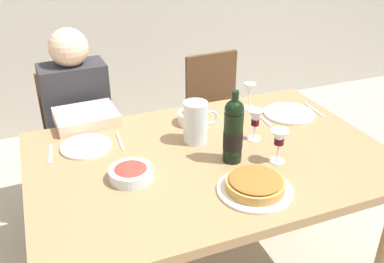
{
  "coord_description": "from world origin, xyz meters",
  "views": [
    {
      "loc": [
        -0.63,
        -1.39,
        1.68
      ],
      "look_at": [
        -0.04,
        0.1,
        0.83
      ],
      "focal_mm": 39.29,
      "sensor_mm": 36.0,
      "label": 1
    }
  ],
  "objects_px": {
    "wine_glass_centre": "(255,119)",
    "wine_glass_right_diner": "(279,139)",
    "wine_bottle": "(233,131)",
    "dining_table": "(210,173)",
    "chair_right": "(218,113)",
    "salad_bowl": "(131,172)",
    "olive_bowl": "(192,117)",
    "dinner_plate_right_setting": "(289,113)",
    "chair_left": "(78,135)",
    "baked_tart": "(255,185)",
    "dinner_plate_left_setting": "(86,146)",
    "water_pitcher": "(196,124)",
    "diner_left": "(84,134)",
    "wine_glass_left_diner": "(250,91)"
  },
  "relations": [
    {
      "from": "water_pitcher",
      "to": "wine_glass_left_diner",
      "type": "distance_m",
      "value": 0.45
    },
    {
      "from": "wine_glass_centre",
      "to": "dinner_plate_right_setting",
      "type": "height_order",
      "value": "wine_glass_centre"
    },
    {
      "from": "olive_bowl",
      "to": "chair_left",
      "type": "relative_size",
      "value": 0.16
    },
    {
      "from": "chair_left",
      "to": "diner_left",
      "type": "height_order",
      "value": "diner_left"
    },
    {
      "from": "dinner_plate_left_setting",
      "to": "dining_table",
      "type": "bearing_deg",
      "value": -27.84
    },
    {
      "from": "dining_table",
      "to": "dinner_plate_left_setting",
      "type": "height_order",
      "value": "dinner_plate_left_setting"
    },
    {
      "from": "chair_right",
      "to": "water_pitcher",
      "type": "bearing_deg",
      "value": 54.58
    },
    {
      "from": "salad_bowl",
      "to": "olive_bowl",
      "type": "height_order",
      "value": "olive_bowl"
    },
    {
      "from": "wine_glass_right_diner",
      "to": "chair_left",
      "type": "relative_size",
      "value": 0.17
    },
    {
      "from": "dining_table",
      "to": "water_pitcher",
      "type": "distance_m",
      "value": 0.22
    },
    {
      "from": "olive_bowl",
      "to": "dinner_plate_left_setting",
      "type": "relative_size",
      "value": 0.65
    },
    {
      "from": "wine_glass_left_diner",
      "to": "wine_glass_right_diner",
      "type": "xyz_separation_m",
      "value": [
        -0.14,
        -0.51,
        0.01
      ]
    },
    {
      "from": "salad_bowl",
      "to": "olive_bowl",
      "type": "distance_m",
      "value": 0.53
    },
    {
      "from": "olive_bowl",
      "to": "dinner_plate_left_setting",
      "type": "height_order",
      "value": "olive_bowl"
    },
    {
      "from": "wine_glass_left_diner",
      "to": "chair_left",
      "type": "distance_m",
      "value": 1.06
    },
    {
      "from": "wine_glass_centre",
      "to": "baked_tart",
      "type": "bearing_deg",
      "value": -118.65
    },
    {
      "from": "wine_glass_right_diner",
      "to": "diner_left",
      "type": "xyz_separation_m",
      "value": [
        -0.68,
        0.81,
        -0.25
      ]
    },
    {
      "from": "salad_bowl",
      "to": "wine_glass_right_diner",
      "type": "distance_m",
      "value": 0.6
    },
    {
      "from": "dinner_plate_left_setting",
      "to": "wine_glass_right_diner",
      "type": "bearing_deg",
      "value": -29.43
    },
    {
      "from": "diner_left",
      "to": "chair_right",
      "type": "relative_size",
      "value": 1.33
    },
    {
      "from": "dining_table",
      "to": "chair_right",
      "type": "xyz_separation_m",
      "value": [
        0.45,
        0.87,
        -0.17
      ]
    },
    {
      "from": "water_pitcher",
      "to": "chair_left",
      "type": "distance_m",
      "value": 0.95
    },
    {
      "from": "chair_left",
      "to": "salad_bowl",
      "type": "bearing_deg",
      "value": 93.26
    },
    {
      "from": "chair_right",
      "to": "wine_glass_left_diner",
      "type": "bearing_deg",
      "value": 79.13
    },
    {
      "from": "olive_bowl",
      "to": "baked_tart",
      "type": "bearing_deg",
      "value": -89.36
    },
    {
      "from": "diner_left",
      "to": "salad_bowl",
      "type": "bearing_deg",
      "value": 94.48
    },
    {
      "from": "dinner_plate_left_setting",
      "to": "salad_bowl",
      "type": "bearing_deg",
      "value": -67.81
    },
    {
      "from": "salad_bowl",
      "to": "wine_glass_right_diner",
      "type": "relative_size",
      "value": 1.18
    },
    {
      "from": "baked_tart",
      "to": "chair_left",
      "type": "relative_size",
      "value": 0.32
    },
    {
      "from": "water_pitcher",
      "to": "dinner_plate_right_setting",
      "type": "height_order",
      "value": "water_pitcher"
    },
    {
      "from": "water_pitcher",
      "to": "salad_bowl",
      "type": "xyz_separation_m",
      "value": [
        -0.34,
        -0.18,
        -0.06
      ]
    },
    {
      "from": "wine_glass_right_diner",
      "to": "diner_left",
      "type": "bearing_deg",
      "value": 130.01
    },
    {
      "from": "wine_glass_centre",
      "to": "wine_bottle",
      "type": "bearing_deg",
      "value": -144.11
    },
    {
      "from": "olive_bowl",
      "to": "diner_left",
      "type": "relative_size",
      "value": 0.12
    },
    {
      "from": "wine_bottle",
      "to": "wine_glass_right_diner",
      "type": "relative_size",
      "value": 2.15
    },
    {
      "from": "wine_glass_right_diner",
      "to": "dinner_plate_right_setting",
      "type": "xyz_separation_m",
      "value": [
        0.3,
        0.36,
        -0.1
      ]
    },
    {
      "from": "olive_bowl",
      "to": "dinner_plate_left_setting",
      "type": "bearing_deg",
      "value": -174.28
    },
    {
      "from": "dinner_plate_right_setting",
      "to": "chair_left",
      "type": "height_order",
      "value": "chair_left"
    },
    {
      "from": "olive_bowl",
      "to": "dinner_plate_right_setting",
      "type": "xyz_separation_m",
      "value": [
        0.49,
        -0.09,
        -0.03
      ]
    },
    {
      "from": "chair_left",
      "to": "wine_glass_centre",
      "type": "bearing_deg",
      "value": 126.75
    },
    {
      "from": "dinner_plate_right_setting",
      "to": "chair_right",
      "type": "bearing_deg",
      "value": 97.55
    },
    {
      "from": "baked_tart",
      "to": "wine_glass_centre",
      "type": "bearing_deg",
      "value": 61.35
    },
    {
      "from": "water_pitcher",
      "to": "salad_bowl",
      "type": "bearing_deg",
      "value": -151.79
    },
    {
      "from": "dining_table",
      "to": "dinner_plate_right_setting",
      "type": "height_order",
      "value": "dinner_plate_right_setting"
    },
    {
      "from": "wine_bottle",
      "to": "wine_glass_centre",
      "type": "distance_m",
      "value": 0.22
    },
    {
      "from": "dinner_plate_right_setting",
      "to": "chair_left",
      "type": "distance_m",
      "value": 1.23
    },
    {
      "from": "wine_glass_centre",
      "to": "wine_glass_right_diner",
      "type": "bearing_deg",
      "value": -91.33
    },
    {
      "from": "dining_table",
      "to": "salad_bowl",
      "type": "height_order",
      "value": "salad_bowl"
    },
    {
      "from": "diner_left",
      "to": "chair_right",
      "type": "xyz_separation_m",
      "value": [
        0.89,
        0.21,
        -0.12
      ]
    },
    {
      "from": "olive_bowl",
      "to": "wine_glass_left_diner",
      "type": "xyz_separation_m",
      "value": [
        0.34,
        0.05,
        0.06
      ]
    }
  ]
}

